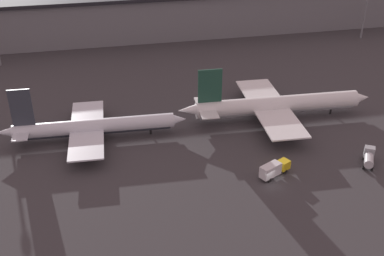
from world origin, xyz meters
name	(u,v)px	position (x,y,z in m)	size (l,w,h in m)	color
ground	(271,184)	(0.00, 0.00, 0.00)	(600.00, 600.00, 0.00)	#383538
terminal_building	(177,8)	(0.00, 101.98, 8.01)	(209.71, 30.72, 15.95)	slate
airplane_0	(92,127)	(-34.08, 25.75, 3.11)	(43.40, 27.67, 13.70)	silver
airplane_1	(276,105)	(10.69, 26.33, 3.68)	(49.34, 32.62, 14.33)	white
service_vehicle_0	(369,158)	(22.78, 2.51, 1.69)	(4.66, 5.94, 3.17)	#9EA3A8
service_vehicle_1	(274,169)	(1.51, 2.56, 1.82)	(7.51, 5.16, 3.22)	gold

